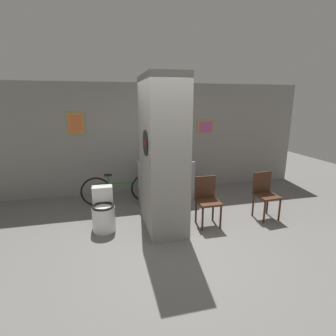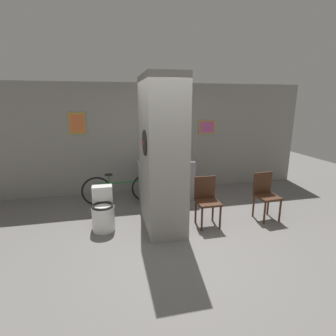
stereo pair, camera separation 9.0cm
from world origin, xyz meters
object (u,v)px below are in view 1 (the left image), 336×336
(toilet, at_px, (104,212))
(bottle_tall, at_px, (171,156))
(chair_near_pillar, at_px, (207,198))
(chair_by_doorway, at_px, (265,193))
(bicycle, at_px, (121,189))

(toilet, relative_size, bottle_tall, 2.64)
(chair_near_pillar, bearing_deg, chair_by_doorway, 0.81)
(chair_near_pillar, xyz_separation_m, chair_by_doorway, (1.18, 0.01, 0.00))
(chair_near_pillar, relative_size, bicycle, 0.52)
(chair_by_doorway, xyz_separation_m, bicycle, (-2.61, 1.34, -0.16))
(chair_near_pillar, distance_m, chair_by_doorway, 1.18)
(bicycle, bearing_deg, toilet, -109.14)
(chair_by_doorway, distance_m, bottle_tall, 2.11)
(toilet, bearing_deg, bicycle, 70.86)
(bicycle, bearing_deg, bottle_tall, 3.53)
(chair_near_pillar, relative_size, chair_by_doorway, 1.00)
(chair_by_doorway, height_order, bicycle, chair_by_doorway)
(chair_near_pillar, height_order, chair_by_doorway, same)
(chair_by_doorway, relative_size, bottle_tall, 3.21)
(chair_by_doorway, xyz_separation_m, bottle_tall, (-1.48, 1.41, 0.51))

